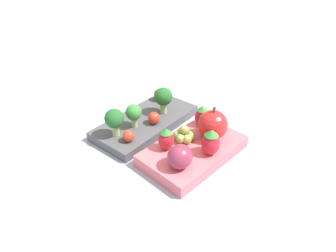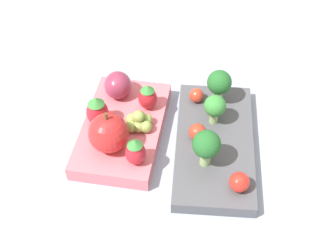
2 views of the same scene
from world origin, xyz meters
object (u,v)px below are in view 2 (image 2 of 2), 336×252
at_px(broccoli_floret_0, 215,107).
at_px(apple, 108,133).
at_px(cherry_tomato_2, 239,182).
at_px(plum, 118,85).
at_px(strawberry_1, 97,111).
at_px(cherry_tomato_0, 197,132).
at_px(cherry_tomato_1, 196,95).
at_px(broccoli_floret_1, 206,145).
at_px(strawberry_2, 135,151).
at_px(broccoli_floret_2, 219,83).
at_px(bento_box_savoury, 214,144).
at_px(bento_box_fruit, 123,129).
at_px(grape_cluster, 139,122).
at_px(strawberry_0, 148,97).

bearing_deg(broccoli_floret_0, apple, -69.15).
height_order(cherry_tomato_2, plum, plum).
bearing_deg(strawberry_1, plum, 159.17).
height_order(cherry_tomato_0, strawberry_1, strawberry_1).
height_order(cherry_tomato_1, cherry_tomato_2, cherry_tomato_2).
distance_m(broccoli_floret_1, cherry_tomato_0, 0.05).
bearing_deg(strawberry_2, broccoli_floret_2, 137.41).
relative_size(bento_box_savoury, bento_box_fruit, 1.13).
relative_size(bento_box_fruit, cherry_tomato_1, 9.19).
bearing_deg(bento_box_savoury, plum, -120.01).
height_order(bento_box_savoury, broccoli_floret_1, broccoli_floret_1).
xyz_separation_m(cherry_tomato_1, strawberry_2, (0.12, -0.08, 0.01)).
relative_size(broccoli_floret_1, strawberry_1, 1.18).
xyz_separation_m(apple, grape_cluster, (-0.04, 0.04, -0.02)).
xyz_separation_m(strawberry_2, plum, (-0.13, -0.04, -0.00)).
relative_size(apple, strawberry_2, 1.51).
height_order(bento_box_fruit, cherry_tomato_1, cherry_tomato_1).
xyz_separation_m(cherry_tomato_1, grape_cluster, (0.06, -0.08, 0.00)).
xyz_separation_m(broccoli_floret_0, strawberry_0, (-0.02, -0.10, -0.01)).
relative_size(cherry_tomato_2, grape_cluster, 0.64).
bearing_deg(grape_cluster, plum, -151.01).
height_order(cherry_tomato_1, plum, plum).
distance_m(bento_box_fruit, cherry_tomato_0, 0.11).
bearing_deg(broccoli_floret_0, strawberry_0, -103.56).
height_order(bento_box_savoury, cherry_tomato_1, cherry_tomato_1).
bearing_deg(plum, strawberry_1, -20.83).
bearing_deg(strawberry_2, cherry_tomato_2, 74.80).
bearing_deg(plum, strawberry_0, 62.37).
height_order(broccoli_floret_2, plum, broccoli_floret_2).
bearing_deg(strawberry_1, grape_cluster, 83.65).
bearing_deg(strawberry_0, grape_cluster, -14.06).
height_order(cherry_tomato_1, strawberry_0, strawberry_0).
distance_m(strawberry_1, strawberry_2, 0.09).
distance_m(bento_box_fruit, apple, 0.06).
xyz_separation_m(broccoli_floret_2, plum, (-0.00, -0.15, -0.01)).
height_order(bento_box_savoury, strawberry_0, strawberry_0).
bearing_deg(cherry_tomato_0, cherry_tomato_2, 31.90).
relative_size(apple, plum, 1.46).
xyz_separation_m(broccoli_floret_2, strawberry_2, (0.12, -0.11, -0.01)).
xyz_separation_m(broccoli_floret_0, cherry_tomato_2, (0.12, 0.03, -0.02)).
distance_m(broccoli_floret_1, plum, 0.18).
distance_m(strawberry_0, grape_cluster, 0.04).
bearing_deg(broccoli_floret_2, plum, -91.46).
distance_m(broccoli_floret_1, strawberry_1, 0.16).
relative_size(broccoli_floret_1, plum, 1.31).
relative_size(cherry_tomato_1, cherry_tomato_2, 0.82).
bearing_deg(strawberry_1, broccoli_floret_2, 107.62).
relative_size(broccoli_floret_2, strawberry_2, 1.30).
bearing_deg(apple, broccoli_floret_2, 123.07).
relative_size(broccoli_floret_1, cherry_tomato_1, 2.64).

